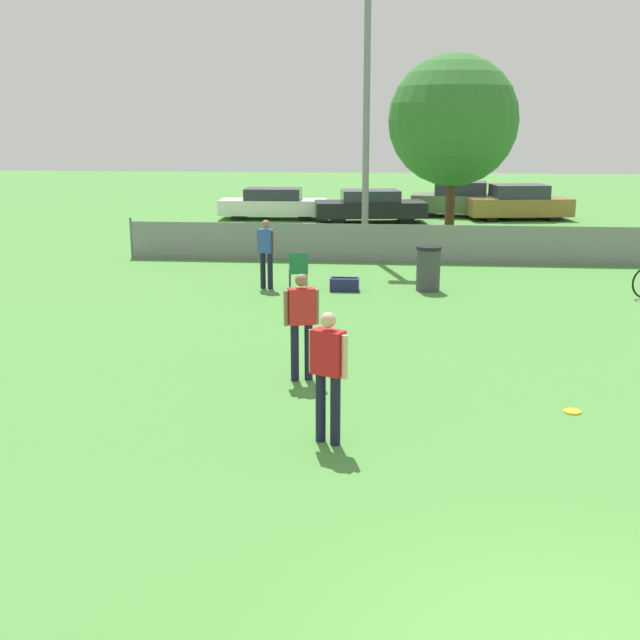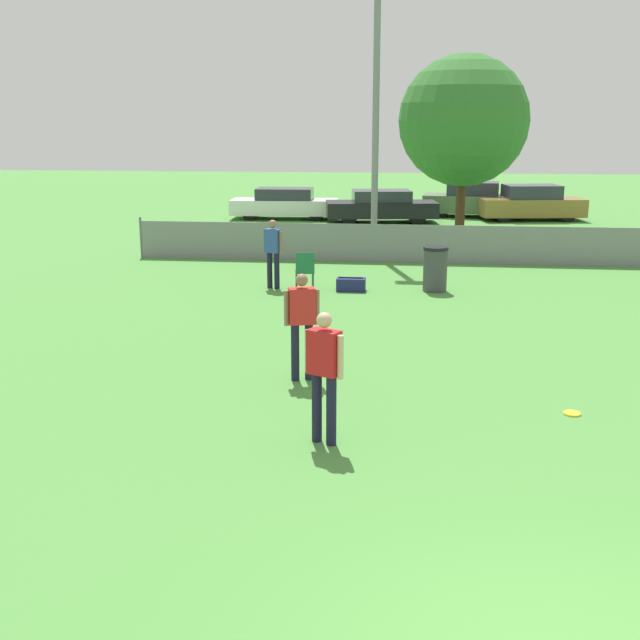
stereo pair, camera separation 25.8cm
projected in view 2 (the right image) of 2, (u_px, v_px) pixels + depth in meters
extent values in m
cube|color=gray|center=(457.00, 245.00, 23.01)|extent=(18.79, 0.03, 1.10)
cylinder|color=slate|center=(141.00, 237.00, 24.06)|extent=(0.07, 0.07, 1.21)
cylinder|color=gray|center=(376.00, 108.00, 23.71)|extent=(0.20, 0.20, 8.72)
cylinder|color=#4C331E|center=(460.00, 207.00, 26.59)|extent=(0.32, 0.32, 2.43)
sphere|color=#33702D|center=(464.00, 120.00, 25.91)|extent=(4.22, 4.22, 4.22)
cylinder|color=#191933|center=(317.00, 407.00, 10.18)|extent=(0.13, 0.13, 0.92)
cylinder|color=#191933|center=(331.00, 410.00, 10.06)|extent=(0.13, 0.13, 0.92)
cube|color=red|center=(324.00, 352.00, 9.94)|extent=(0.46, 0.38, 0.57)
sphere|color=#D8AD8C|center=(324.00, 320.00, 9.84)|extent=(0.20, 0.20, 0.20)
cylinder|color=#D8AD8C|center=(308.00, 351.00, 10.08)|extent=(0.08, 0.08, 0.55)
cylinder|color=#D8AD8C|center=(340.00, 357.00, 9.82)|extent=(0.08, 0.08, 0.55)
cylinder|color=#191933|center=(295.00, 352.00, 12.59)|extent=(0.13, 0.13, 0.92)
cylinder|color=#191933|center=(309.00, 352.00, 12.63)|extent=(0.13, 0.13, 0.92)
cube|color=red|center=(302.00, 306.00, 12.43)|extent=(0.45, 0.33, 0.57)
sphere|color=#8C664C|center=(302.00, 280.00, 12.34)|extent=(0.20, 0.20, 0.20)
cylinder|color=#8C664C|center=(287.00, 308.00, 12.40)|extent=(0.08, 0.08, 0.55)
cylinder|color=#8C664C|center=(317.00, 307.00, 12.48)|extent=(0.08, 0.08, 0.55)
cylinder|color=#191933|center=(277.00, 271.00, 19.54)|extent=(0.13, 0.13, 0.89)
cylinder|color=#191933|center=(270.00, 270.00, 19.64)|extent=(0.13, 0.13, 0.89)
cube|color=#2D4C9E|center=(273.00, 241.00, 19.42)|extent=(0.44, 0.35, 0.57)
sphere|color=#8C664C|center=(273.00, 224.00, 19.32)|extent=(0.20, 0.20, 0.20)
cylinder|color=#8C664C|center=(281.00, 242.00, 19.31)|extent=(0.08, 0.08, 0.55)
cylinder|color=#8C664C|center=(265.00, 241.00, 19.54)|extent=(0.08, 0.08, 0.55)
cylinder|color=yellow|center=(572.00, 413.00, 11.22)|extent=(0.24, 0.24, 0.03)
torus|color=yellow|center=(572.00, 413.00, 11.22)|extent=(0.25, 0.25, 0.03)
cylinder|color=#333338|center=(312.00, 280.00, 19.64)|extent=(0.02, 0.02, 0.44)
cylinder|color=#333338|center=(296.00, 280.00, 19.61)|extent=(0.02, 0.02, 0.44)
cylinder|color=#333338|center=(313.00, 283.00, 19.25)|extent=(0.02, 0.02, 0.44)
cylinder|color=#333338|center=(297.00, 283.00, 19.22)|extent=(0.02, 0.02, 0.44)
cube|color=#1E663F|center=(305.00, 272.00, 19.38)|extent=(0.53, 0.53, 0.03)
cube|color=#1E663F|center=(305.00, 263.00, 19.11)|extent=(0.45, 0.11, 0.49)
cylinder|color=#3F3F44|center=(435.00, 271.00, 19.26)|extent=(0.57, 0.57, 1.00)
cylinder|color=black|center=(436.00, 248.00, 19.13)|extent=(0.60, 0.60, 0.08)
cube|color=navy|center=(351.00, 285.00, 19.36)|extent=(0.69, 0.38, 0.31)
cube|color=black|center=(351.00, 278.00, 19.32)|extent=(0.59, 0.04, 0.02)
cylinder|color=black|center=(319.00, 210.00, 34.26)|extent=(0.62, 0.20, 0.61)
cylinder|color=black|center=(316.00, 214.00, 32.87)|extent=(0.62, 0.20, 0.61)
cylinder|color=black|center=(255.00, 209.00, 34.47)|extent=(0.62, 0.20, 0.61)
cylinder|color=black|center=(250.00, 213.00, 33.08)|extent=(0.62, 0.20, 0.61)
cube|color=white|center=(285.00, 207.00, 33.62)|extent=(4.52, 1.82, 0.62)
cube|color=#2D333D|center=(285.00, 194.00, 33.49)|extent=(2.37, 1.54, 0.47)
cylinder|color=black|center=(412.00, 212.00, 33.21)|extent=(0.70, 0.28, 0.68)
cylinder|color=black|center=(418.00, 216.00, 31.70)|extent=(0.70, 0.28, 0.68)
cylinder|color=black|center=(346.00, 212.00, 33.12)|extent=(0.70, 0.28, 0.68)
cylinder|color=black|center=(349.00, 217.00, 31.61)|extent=(0.70, 0.28, 0.68)
cube|color=black|center=(381.00, 209.00, 32.36)|extent=(4.64, 2.42, 0.61)
cube|color=#2D333D|center=(382.00, 196.00, 32.23)|extent=(2.51, 1.89, 0.46)
cylinder|color=black|center=(503.00, 208.00, 34.88)|extent=(0.66, 0.24, 0.64)
cylinder|color=black|center=(503.00, 212.00, 33.47)|extent=(0.66, 0.24, 0.64)
cylinder|color=black|center=(443.00, 207.00, 35.41)|extent=(0.66, 0.24, 0.64)
cylinder|color=black|center=(441.00, 210.00, 34.00)|extent=(0.66, 0.24, 0.64)
cube|color=#59724C|center=(472.00, 204.00, 34.38)|extent=(4.29, 2.11, 0.74)
cube|color=#2D333D|center=(473.00, 188.00, 34.23)|extent=(2.29, 1.71, 0.55)
cylinder|color=black|center=(556.00, 211.00, 34.02)|extent=(0.63, 0.27, 0.61)
cylinder|color=black|center=(568.00, 215.00, 32.55)|extent=(0.63, 0.27, 0.61)
cylinder|color=black|center=(495.00, 211.00, 33.93)|extent=(0.63, 0.27, 0.61)
cylinder|color=black|center=(504.00, 215.00, 32.46)|extent=(0.63, 0.27, 0.61)
cube|color=olive|center=(531.00, 207.00, 33.19)|extent=(4.44, 2.35, 0.73)
cube|color=#2D333D|center=(532.00, 192.00, 33.03)|extent=(2.40, 1.84, 0.54)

